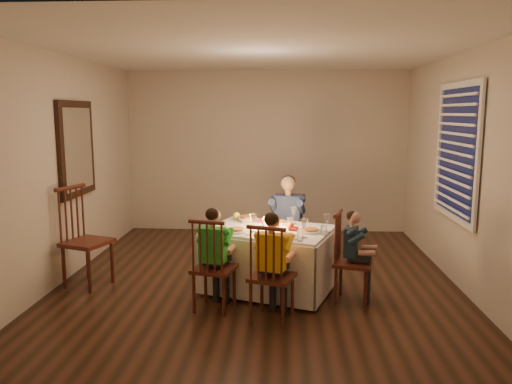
# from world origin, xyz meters

# --- Properties ---
(ground) EXTENTS (5.00, 5.00, 0.00)m
(ground) POSITION_xyz_m (0.00, 0.00, 0.00)
(ground) COLOR black
(ground) RESTS_ON ground
(wall_left) EXTENTS (0.02, 5.00, 2.60)m
(wall_left) POSITION_xyz_m (-2.25, 0.00, 1.30)
(wall_left) COLOR beige
(wall_left) RESTS_ON ground
(wall_right) EXTENTS (0.02, 5.00, 2.60)m
(wall_right) POSITION_xyz_m (2.25, 0.00, 1.30)
(wall_right) COLOR beige
(wall_right) RESTS_ON ground
(wall_back) EXTENTS (4.50, 0.02, 2.60)m
(wall_back) POSITION_xyz_m (0.00, 2.50, 1.30)
(wall_back) COLOR beige
(wall_back) RESTS_ON ground
(ceiling) EXTENTS (5.00, 5.00, 0.00)m
(ceiling) POSITION_xyz_m (0.00, 0.00, 2.60)
(ceiling) COLOR white
(ceiling) RESTS_ON wall_back
(dining_table) EXTENTS (1.57, 1.34, 0.66)m
(dining_table) POSITION_xyz_m (0.13, -0.32, 0.49)
(dining_table) COLOR white
(dining_table) RESTS_ON ground
(chair_adult) EXTENTS (0.45, 0.44, 0.94)m
(chair_adult) POSITION_xyz_m (0.34, 0.40, 0.00)
(chair_adult) COLOR #3E1610
(chair_adult) RESTS_ON ground
(chair_near_left) EXTENTS (0.46, 0.45, 0.94)m
(chair_near_left) POSITION_xyz_m (-0.39, -0.90, 0.00)
(chair_near_left) COLOR #3E1610
(chair_near_left) RESTS_ON ground
(chair_near_right) EXTENTS (0.48, 0.47, 0.94)m
(chair_near_right) POSITION_xyz_m (0.19, -1.12, 0.00)
(chair_near_right) COLOR #3E1610
(chair_near_right) RESTS_ON ground
(chair_end) EXTENTS (0.46, 0.47, 0.94)m
(chair_end) POSITION_xyz_m (1.01, -0.63, 0.00)
(chair_end) COLOR #3E1610
(chair_end) RESTS_ON ground
(chair_extra) EXTENTS (0.57, 0.59, 1.13)m
(chair_extra) POSITION_xyz_m (-1.90, -0.30, 0.00)
(chair_extra) COLOR #3E1610
(chair_extra) RESTS_ON ground
(adult) EXTENTS (0.48, 0.46, 1.18)m
(adult) POSITION_xyz_m (0.34, 0.40, 0.00)
(adult) COLOR navy
(adult) RESTS_ON ground
(child_green) EXTENTS (0.39, 0.37, 1.03)m
(child_green) POSITION_xyz_m (-0.39, -0.90, 0.00)
(child_green) COLOR green
(child_green) RESTS_ON ground
(child_yellow) EXTENTS (0.41, 0.40, 1.04)m
(child_yellow) POSITION_xyz_m (0.19, -1.12, 0.00)
(child_yellow) COLOR yellow
(child_yellow) RESTS_ON ground
(child_teal) EXTENTS (0.33, 0.35, 0.95)m
(child_teal) POSITION_xyz_m (1.01, -0.63, 0.00)
(child_teal) COLOR #182C3D
(child_teal) RESTS_ON ground
(setting_adult) EXTENTS (0.33, 0.33, 0.02)m
(setting_adult) POSITION_xyz_m (0.22, -0.06, 0.70)
(setting_adult) COLOR silver
(setting_adult) RESTS_ON dining_table
(setting_green) EXTENTS (0.33, 0.33, 0.02)m
(setting_green) POSITION_xyz_m (-0.21, -0.48, 0.70)
(setting_green) COLOR silver
(setting_green) RESTS_ON dining_table
(setting_yellow) EXTENTS (0.33, 0.33, 0.02)m
(setting_yellow) POSITION_xyz_m (0.32, -0.70, 0.70)
(setting_yellow) COLOR silver
(setting_yellow) RESTS_ON dining_table
(setting_teal) EXTENTS (0.33, 0.33, 0.02)m
(setting_teal) POSITION_xyz_m (0.57, -0.44, 0.70)
(setting_teal) COLOR silver
(setting_teal) RESTS_ON dining_table
(candle_left) EXTENTS (0.06, 0.06, 0.10)m
(candle_left) POSITION_xyz_m (0.08, -0.30, 0.74)
(candle_left) COLOR white
(candle_left) RESTS_ON dining_table
(candle_right) EXTENTS (0.06, 0.06, 0.10)m
(candle_right) POSITION_xyz_m (0.22, -0.35, 0.74)
(candle_right) COLOR white
(candle_right) RESTS_ON dining_table
(squash) EXTENTS (0.09, 0.09, 0.09)m
(squash) POSITION_xyz_m (-0.26, 0.11, 0.73)
(squash) COLOR yellow
(squash) RESTS_ON dining_table
(orange_fruit) EXTENTS (0.08, 0.08, 0.08)m
(orange_fruit) POSITION_xyz_m (0.36, -0.35, 0.73)
(orange_fruit) COLOR orange
(orange_fruit) RESTS_ON dining_table
(serving_bowl) EXTENTS (0.23, 0.23, 0.05)m
(serving_bowl) POSITION_xyz_m (-0.12, 0.01, 0.72)
(serving_bowl) COLOR silver
(serving_bowl) RESTS_ON dining_table
(wall_mirror) EXTENTS (0.06, 0.95, 1.15)m
(wall_mirror) POSITION_xyz_m (-2.22, 0.30, 1.50)
(wall_mirror) COLOR black
(wall_mirror) RESTS_ON wall_left
(window_blinds) EXTENTS (0.07, 1.34, 1.54)m
(window_blinds) POSITION_xyz_m (2.21, 0.10, 1.50)
(window_blinds) COLOR black
(window_blinds) RESTS_ON wall_right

